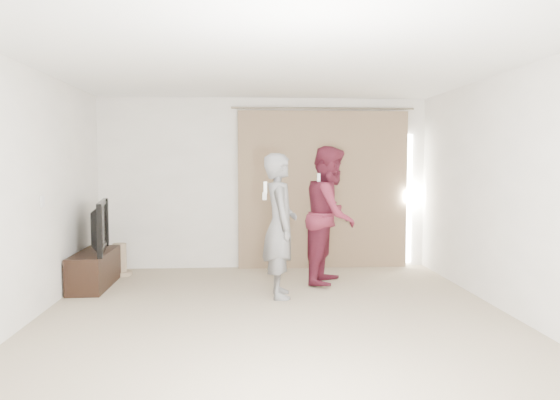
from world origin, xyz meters
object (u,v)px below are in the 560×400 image
(tv_console, at_px, (94,269))
(person_man, at_px, (280,225))
(person_woman, at_px, (331,215))
(tv, at_px, (93,226))

(tv_console, height_order, person_man, person_man)
(person_woman, bearing_deg, tv_console, -179.35)
(person_man, bearing_deg, tv_console, 163.91)
(tv_console, distance_m, person_man, 2.55)
(tv_console, xyz_separation_m, person_man, (2.38, -0.69, 0.64))
(person_woman, bearing_deg, tv, -179.35)
(tv_console, height_order, person_woman, person_woman)
(tv_console, xyz_separation_m, person_woman, (3.11, 0.04, 0.69))
(tv_console, distance_m, person_woman, 3.19)
(tv_console, relative_size, tv, 1.04)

